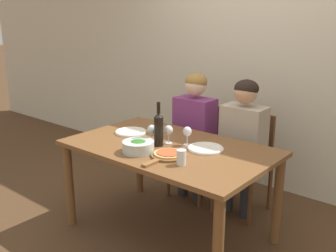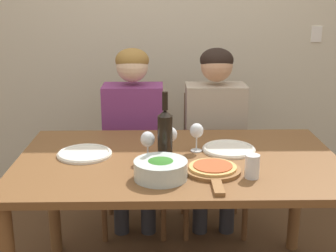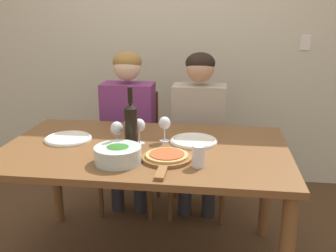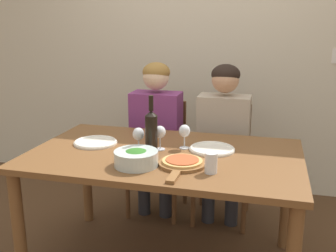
% 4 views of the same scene
% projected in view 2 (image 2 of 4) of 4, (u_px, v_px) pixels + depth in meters
% --- Properties ---
extents(back_wall, '(10.00, 0.06, 2.70)m').
position_uv_depth(back_wall, '(171.00, 21.00, 3.51)').
color(back_wall, beige).
rests_on(back_wall, ground).
extents(dining_table, '(1.61, 0.98, 0.77)m').
position_uv_depth(dining_table, '(178.00, 177.00, 2.36)').
color(dining_table, brown).
rests_on(dining_table, ground).
extents(chair_left, '(0.42, 0.42, 0.90)m').
position_uv_depth(chair_left, '(135.00, 156.00, 3.17)').
color(chair_left, brown).
rests_on(chair_left, ground).
extents(chair_right, '(0.42, 0.42, 0.90)m').
position_uv_depth(chair_right, '(212.00, 155.00, 3.18)').
color(chair_right, brown).
rests_on(chair_right, ground).
extents(person_woman, '(0.47, 0.51, 1.23)m').
position_uv_depth(person_woman, '(133.00, 125.00, 2.99)').
color(person_woman, '#28282D').
rests_on(person_woman, ground).
extents(person_man, '(0.47, 0.51, 1.23)m').
position_uv_depth(person_man, '(215.00, 125.00, 3.00)').
color(person_man, '#28282D').
rests_on(person_man, ground).
extents(wine_bottle, '(0.07, 0.07, 0.35)m').
position_uv_depth(wine_bottle, '(165.00, 135.00, 2.25)').
color(wine_bottle, black).
rests_on(wine_bottle, dining_table).
extents(broccoli_bowl, '(0.24, 0.24, 0.09)m').
position_uv_depth(broccoli_bowl, '(161.00, 169.00, 2.07)').
color(broccoli_bowl, silver).
rests_on(broccoli_bowl, dining_table).
extents(dinner_plate_left, '(0.28, 0.28, 0.02)m').
position_uv_depth(dinner_plate_left, '(85.00, 154.00, 2.37)').
color(dinner_plate_left, silver).
rests_on(dinner_plate_left, dining_table).
extents(dinner_plate_right, '(0.28, 0.28, 0.02)m').
position_uv_depth(dinner_plate_right, '(229.00, 149.00, 2.44)').
color(dinner_plate_right, silver).
rests_on(dinner_plate_right, dining_table).
extents(pizza_on_board, '(0.26, 0.40, 0.04)m').
position_uv_depth(pizza_on_board, '(213.00, 170.00, 2.14)').
color(pizza_on_board, brown).
rests_on(pizza_on_board, dining_table).
extents(wine_glass_left, '(0.07, 0.07, 0.15)m').
position_uv_depth(wine_glass_left, '(148.00, 141.00, 2.27)').
color(wine_glass_left, silver).
rests_on(wine_glass_left, dining_table).
extents(wine_glass_right, '(0.07, 0.07, 0.15)m').
position_uv_depth(wine_glass_right, '(197.00, 132.00, 2.40)').
color(wine_glass_right, silver).
rests_on(wine_glass_right, dining_table).
extents(wine_glass_centre, '(0.07, 0.07, 0.15)m').
position_uv_depth(wine_glass_centre, '(170.00, 136.00, 2.34)').
color(wine_glass_centre, silver).
rests_on(wine_glass_centre, dining_table).
extents(water_tumbler, '(0.07, 0.07, 0.11)m').
position_uv_depth(water_tumbler, '(252.00, 166.00, 2.08)').
color(water_tumbler, silver).
rests_on(water_tumbler, dining_table).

